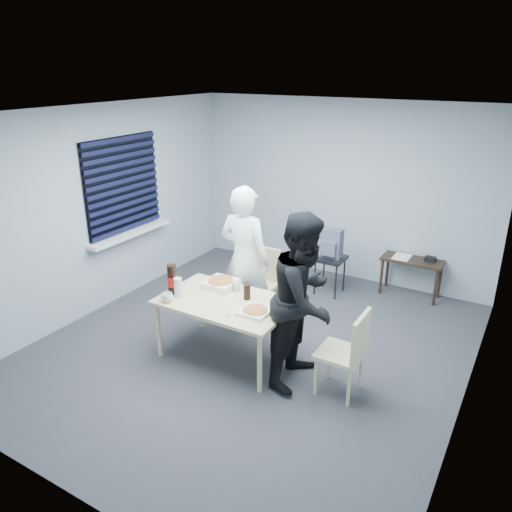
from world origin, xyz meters
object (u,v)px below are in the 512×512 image
Objects in this scene: chair_far at (262,278)px; soda_bottle at (172,280)px; backpack at (331,244)px; mug_a at (167,298)px; dining_table at (226,305)px; stool at (330,264)px; side_table at (412,265)px; person_black at (304,300)px; chair_right at (349,348)px; mug_b at (237,286)px; person_white at (245,259)px.

soda_bottle is at bearing -110.18° from chair_far.
backpack reaches higher than mug_a.
chair_far is (-0.16, 1.04, -0.11)m from dining_table.
soda_bottle is at bearing -112.67° from stool.
dining_table reaches higher than stool.
dining_table is 0.63m from mug_a.
side_table is 1.15m from backpack.
chair_right is at bearing -94.54° from person_black.
soda_bottle is at bearing 98.25° from person_black.
chair_right is 0.63m from person_black.
mug_a is 1.23× the size of mug_b.
person_white is 17.70× the size of mug_b.
soda_bottle is (-0.93, -2.24, 0.41)m from stool.
chair_far is 8.90× the size of mug_b.
backpack reaches higher than dining_table.
person_white is at bearing 72.13° from mug_a.
person_white is 2.47m from side_table.
person_black is (1.07, -0.62, 0.00)m from person_white.
chair_right reaches higher than side_table.
dining_table is at bearing 14.13° from soda_bottle.
mug_b is at bearing 98.16° from dining_table.
dining_table is 2.58× the size of stool.
chair_far is at bearing 98.79° from dining_table.
mug_a is at bearing 72.13° from person_white.
person_white reaches higher than soda_bottle.
soda_bottle is (-1.48, -0.21, -0.04)m from person_black.
soda_bottle is (-1.93, -2.73, 0.38)m from side_table.
stool is (-1.05, 2.06, -0.08)m from chair_right.
mug_a is 0.37× the size of soda_bottle.
dining_table is at bearing -117.34° from side_table.
chair_right is 1.75m from person_white.
person_black reaches higher than backpack.
person_black is (0.88, 0.06, 0.26)m from dining_table.
stool is 2.59m from mug_a.
mug_b is at bearing 36.89° from soda_bottle.
backpack is 1.84m from mug_b.
person_black is 2.59m from side_table.
backpack is at bearing 70.56° from mug_a.
chair_right is 8.90× the size of mug_b.
mug_b is (-0.04, 0.27, 0.11)m from dining_table.
soda_bottle is (-0.41, -0.83, -0.04)m from person_white.
side_table is 8.13× the size of mug_b.
mug_b is at bearing 77.38° from person_black.
mug_b reaches higher than side_table.
dining_table is at bearing 33.52° from mug_a.
mug_a is (-0.52, -0.34, 0.11)m from dining_table.
mug_a is (-0.33, -1.03, -0.16)m from person_white.
side_table is (1.49, 1.54, -0.05)m from chair_far.
chair_right is at bearing -9.80° from mug_b.
stool is at bearing 64.60° from chair_far.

